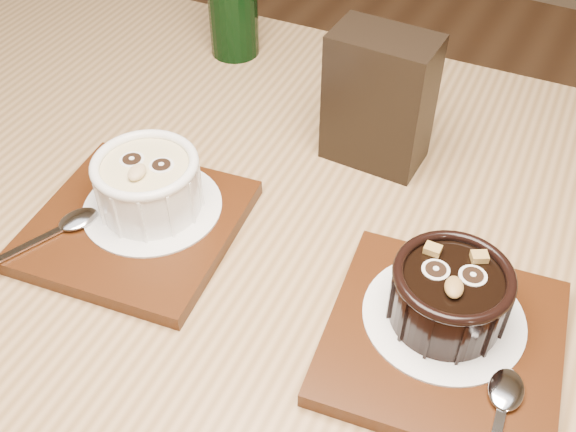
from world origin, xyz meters
The scene contains 10 objects.
table centered at (0.23, 0.27, 0.66)m, with size 1.24×0.87×0.75m.
tray_left centered at (0.09, 0.24, 0.76)m, with size 0.18×0.18×0.01m, color #431F0B.
doily_left centered at (0.09, 0.26, 0.77)m, with size 0.13×0.13×0.00m, color white.
ramekin_white centered at (0.09, 0.26, 0.80)m, with size 0.10×0.10×0.06m.
spoon_left centered at (0.03, 0.18, 0.77)m, with size 0.03×0.13×0.01m, color silver, non-canonical shape.
tray_right centered at (0.38, 0.25, 0.76)m, with size 0.18×0.18×0.01m, color #431F0B.
doily_right centered at (0.37, 0.26, 0.77)m, with size 0.13×0.13×0.00m, color white.
ramekin_dark centered at (0.37, 0.26, 0.80)m, with size 0.09×0.09×0.06m.
spoon_right centered at (0.44, 0.18, 0.77)m, with size 0.03×0.13×0.01m, color silver, non-canonical shape.
condiment_stand centered at (0.24, 0.45, 0.82)m, with size 0.10×0.06×0.14m, color black.
Camera 1 is at (0.42, -0.09, 1.20)m, focal length 42.00 mm.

